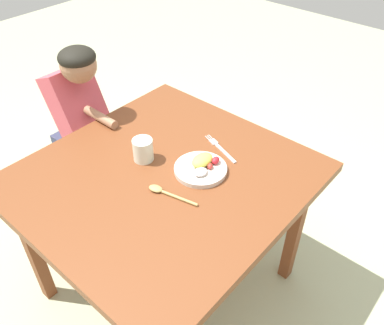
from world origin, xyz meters
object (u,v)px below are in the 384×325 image
(plate, at_px, (201,167))
(drinking_cup, at_px, (143,150))
(fork, at_px, (220,148))
(spoon, at_px, (164,192))
(person, at_px, (82,136))

(plate, bearing_deg, drinking_cup, 113.77)
(fork, distance_m, spoon, 0.35)
(spoon, xyz_separation_m, person, (0.15, 0.74, -0.18))
(plate, xyz_separation_m, fork, (0.16, 0.03, -0.01))
(drinking_cup, bearing_deg, person, 83.47)
(fork, relative_size, person, 0.20)
(plate, distance_m, person, 0.79)
(fork, height_order, spoon, spoon)
(plate, relative_size, spoon, 1.02)
(drinking_cup, bearing_deg, fork, -36.99)
(person, bearing_deg, plate, 92.69)
(spoon, relative_size, drinking_cup, 2.15)
(fork, height_order, person, person)
(spoon, bearing_deg, plate, -108.72)
(person, bearing_deg, spoon, 78.46)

